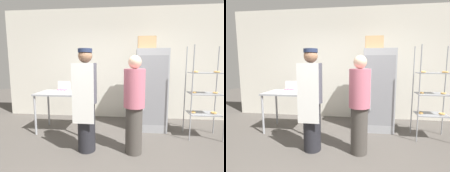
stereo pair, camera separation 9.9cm
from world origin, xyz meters
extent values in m
plane|color=#4C4742|center=(0.00, 0.00, 0.00)|extent=(14.00, 14.00, 0.00)
cube|color=silver|center=(0.00, 2.39, 1.47)|extent=(6.40, 0.12, 2.94)
cube|color=#9EA0A5|center=(0.76, 1.61, 0.90)|extent=(0.67, 0.70, 1.80)
cube|color=gray|center=(0.76, 1.28, 0.92)|extent=(0.62, 0.02, 1.48)
cylinder|color=silver|center=(0.58, 1.25, 0.95)|extent=(0.02, 0.02, 0.89)
cylinder|color=#93969B|center=(1.46, 0.98, 0.92)|extent=(0.02, 0.02, 1.84)
cylinder|color=#93969B|center=(1.46, 1.40, 0.92)|extent=(0.02, 0.02, 1.84)
cylinder|color=#93969B|center=(2.08, 1.40, 0.92)|extent=(0.02, 0.02, 1.84)
cube|color=gray|center=(1.77, 1.19, 0.49)|extent=(0.58, 0.39, 0.01)
torus|color=#DBA351|center=(1.57, 1.19, 0.51)|extent=(0.11, 0.11, 0.03)
torus|color=#DBA351|center=(1.97, 1.19, 0.51)|extent=(0.11, 0.11, 0.03)
cube|color=gray|center=(1.77, 1.19, 0.90)|extent=(0.58, 0.39, 0.01)
torus|color=#DBA351|center=(1.57, 1.19, 0.92)|extent=(0.09, 0.09, 0.03)
torus|color=#DBA351|center=(1.97, 1.19, 0.92)|extent=(0.09, 0.09, 0.03)
cube|color=gray|center=(1.77, 1.19, 1.31)|extent=(0.58, 0.39, 0.01)
torus|color=#DBA351|center=(1.57, 1.19, 1.33)|extent=(0.11, 0.11, 0.03)
torus|color=#DBA351|center=(1.97, 1.19, 1.33)|extent=(0.11, 0.11, 0.03)
cube|color=#9EA0A5|center=(-1.18, 1.24, 0.85)|extent=(1.04, 0.68, 0.04)
cylinder|color=#9EA0A5|center=(-1.66, 0.94, 0.41)|extent=(0.04, 0.04, 0.83)
cylinder|color=#9EA0A5|center=(-0.70, 0.94, 0.41)|extent=(0.04, 0.04, 0.83)
cylinder|color=#9EA0A5|center=(-1.66, 1.54, 0.41)|extent=(0.04, 0.04, 0.83)
cylinder|color=#9EA0A5|center=(-0.70, 1.54, 0.41)|extent=(0.04, 0.04, 0.83)
cube|color=white|center=(-1.17, 1.23, 0.89)|extent=(0.29, 0.19, 0.05)
cube|color=white|center=(-1.17, 1.33, 1.01)|extent=(0.29, 0.01, 0.19)
torus|color=#C66B84|center=(-1.24, 1.18, 0.93)|extent=(0.08, 0.08, 0.02)
torus|color=#C66B84|center=(-1.17, 1.18, 0.93)|extent=(0.08, 0.08, 0.02)
torus|color=#C66B84|center=(-1.10, 1.18, 0.93)|extent=(0.08, 0.08, 0.02)
torus|color=#C66B84|center=(-1.24, 1.23, 0.93)|extent=(0.08, 0.08, 0.02)
torus|color=#C66B84|center=(-1.17, 1.23, 0.93)|extent=(0.08, 0.08, 0.02)
torus|color=#C66B84|center=(-1.10, 1.23, 0.93)|extent=(0.08, 0.08, 0.02)
torus|color=#C66B84|center=(-1.24, 1.28, 0.93)|extent=(0.08, 0.08, 0.02)
cylinder|color=black|center=(-0.83, 1.35, 0.91)|extent=(0.13, 0.13, 0.09)
cylinder|color=#B2BCC1|center=(-0.83, 1.35, 1.03)|extent=(0.11, 0.11, 0.15)
cylinder|color=black|center=(-0.83, 1.35, 1.12)|extent=(0.11, 0.11, 0.02)
cube|color=tan|center=(0.65, 1.66, 1.94)|extent=(0.39, 0.33, 0.27)
cube|color=#A58057|center=(0.65, 1.66, 2.08)|extent=(0.40, 0.17, 0.02)
cylinder|color=#232328|center=(-0.43, 0.40, 0.42)|extent=(0.30, 0.30, 0.84)
cylinder|color=#4C4C56|center=(-0.43, 0.40, 1.17)|extent=(0.37, 0.37, 0.66)
sphere|color=#9E7051|center=(-0.43, 0.40, 1.61)|extent=(0.23, 0.23, 0.23)
cube|color=white|center=(-0.43, 0.20, 1.02)|extent=(0.35, 0.02, 0.96)
cylinder|color=#232D4C|center=(-0.43, 0.40, 1.70)|extent=(0.23, 0.23, 0.06)
cylinder|color=#47423D|center=(0.37, 0.40, 0.39)|extent=(0.28, 0.28, 0.79)
cylinder|color=#C6667A|center=(0.37, 0.40, 1.10)|extent=(0.34, 0.34, 0.62)
sphere|color=beige|center=(0.37, 0.40, 1.52)|extent=(0.21, 0.21, 0.21)
camera|label=1|loc=(0.30, -2.40, 1.50)|focal=28.00mm
camera|label=2|loc=(0.40, -2.39, 1.50)|focal=28.00mm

